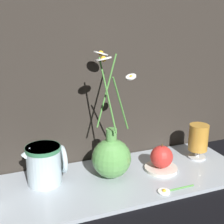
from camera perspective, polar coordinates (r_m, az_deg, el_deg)
ground_plane at (r=0.99m, az=-0.15°, el=-12.85°), size 6.00×6.00×0.00m
shelf at (r=0.99m, az=-0.15°, el=-12.54°), size 0.87×0.31×0.01m
vase_with_flowers at (r=0.97m, az=-0.11°, el=-8.03°), size 0.13×0.17×0.38m
ceramic_pitcher at (r=0.96m, az=-12.17°, el=-9.09°), size 0.13×0.10×0.13m
tea_glass at (r=1.13m, az=15.51°, el=-4.72°), size 0.07×0.07×0.12m
saucer_plate at (r=1.05m, az=8.97°, el=-10.17°), size 0.11×0.11×0.01m
orange_fruit at (r=1.03m, az=9.08°, el=-8.11°), size 0.07×0.07×0.08m
loose_daisy at (r=0.94m, az=10.25°, el=-13.96°), size 0.12×0.04×0.01m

